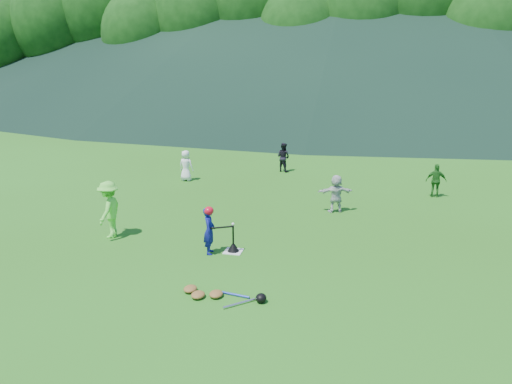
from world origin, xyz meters
The scene contains 14 objects.
ground centered at (0.00, 0.00, 0.00)m, with size 120.00×120.00×0.00m, color #286116.
home_plate centered at (0.00, 0.00, 0.01)m, with size 0.45×0.45×0.02m, color silver.
baseball centered at (0.00, 0.00, 0.74)m, with size 0.08×0.08×0.08m, color white.
batter_child centered at (-0.55, -0.23, 0.60)m, with size 0.44×0.29×1.19m, color navy.
adult_coach centered at (-3.56, 0.29, 0.78)m, with size 1.01×0.58×1.56m, color #69EC45.
fielder_a centered at (-3.84, 6.76, 0.60)m, with size 0.59×0.38×1.21m, color white.
fielder_b centered at (-0.39, 9.23, 0.62)m, with size 0.60×0.47×1.24m, color black.
fielder_c centered at (5.50, 6.51, 0.59)m, with size 0.69×0.29×1.17m, color #22671F.
fielder_d centered at (2.24, 3.96, 0.60)m, with size 1.12×0.36×1.21m, color silver.
batting_tee centered at (0.00, 0.00, 0.13)m, with size 0.30×0.30×0.68m.
batter_gear centered at (-0.52, -0.23, 1.08)m, with size 0.71×0.30×0.55m.
equipment_pile centered at (0.32, -2.45, 0.07)m, with size 1.80×0.76×0.19m.
outfield_fence centered at (0.00, 28.00, 0.70)m, with size 70.07×0.08×1.33m.
tree_line centered at (0.20, 33.83, 8.21)m, with size 70.04×11.40×14.82m.
Camera 1 is at (3.25, -11.31, 4.79)m, focal length 35.00 mm.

